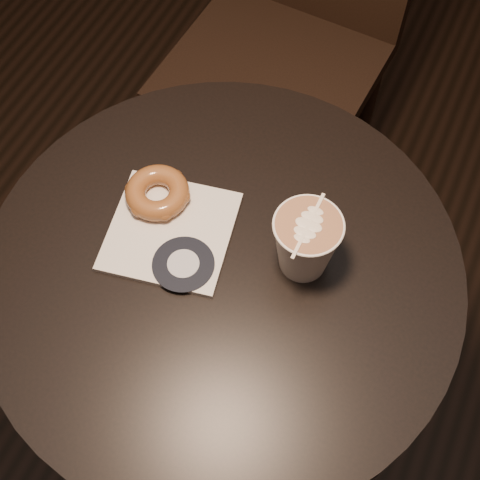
{
  "coord_description": "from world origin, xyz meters",
  "views": [
    {
      "loc": [
        0.21,
        -0.39,
        1.6
      ],
      "look_at": [
        0.01,
        0.03,
        0.79
      ],
      "focal_mm": 50.0,
      "sensor_mm": 36.0,
      "label": 1
    }
  ],
  "objects_px": {
    "cafe_table": "(225,319)",
    "latte_cup": "(305,244)",
    "pastry_bag": "(171,231)",
    "doughnut": "(157,193)"
  },
  "relations": [
    {
      "from": "latte_cup",
      "to": "doughnut",
      "type": "bearing_deg",
      "value": 178.98
    },
    {
      "from": "pastry_bag",
      "to": "doughnut",
      "type": "relative_size",
      "value": 1.83
    },
    {
      "from": "cafe_table",
      "to": "latte_cup",
      "type": "xyz_separation_m",
      "value": [
        0.1,
        0.05,
        0.25
      ]
    },
    {
      "from": "pastry_bag",
      "to": "latte_cup",
      "type": "distance_m",
      "value": 0.2
    },
    {
      "from": "doughnut",
      "to": "cafe_table",
      "type": "bearing_deg",
      "value": -23.11
    },
    {
      "from": "pastry_bag",
      "to": "latte_cup",
      "type": "height_order",
      "value": "latte_cup"
    },
    {
      "from": "doughnut",
      "to": "latte_cup",
      "type": "distance_m",
      "value": 0.24
    },
    {
      "from": "pastry_bag",
      "to": "doughnut",
      "type": "xyz_separation_m",
      "value": [
        -0.04,
        0.04,
        0.02
      ]
    },
    {
      "from": "cafe_table",
      "to": "doughnut",
      "type": "distance_m",
      "value": 0.27
    },
    {
      "from": "latte_cup",
      "to": "pastry_bag",
      "type": "bearing_deg",
      "value": -169.26
    }
  ]
}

